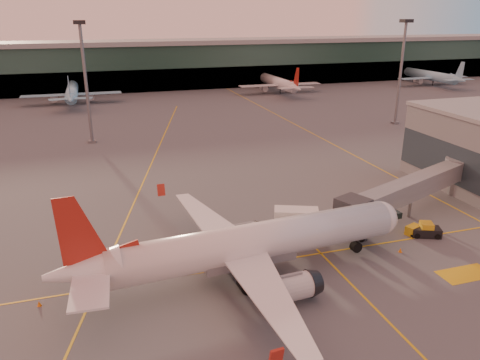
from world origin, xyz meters
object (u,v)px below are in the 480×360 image
object	(u,v)px
catering_truck	(296,223)
gpu_cart	(413,230)
main_airplane	(246,245)
pushback_tug	(426,231)

from	to	relation	value
catering_truck	gpu_cart	world-z (taller)	catering_truck
gpu_cart	main_airplane	bearing A→B (deg)	168.41
main_airplane	pushback_tug	distance (m)	25.36
catering_truck	pushback_tug	xyz separation A→B (m)	(16.30, -3.97, -1.64)
main_airplane	catering_truck	size ratio (longest dim) A/B	6.68
main_airplane	catering_truck	bearing A→B (deg)	32.08
catering_truck	gpu_cart	size ratio (longest dim) A/B	2.52
main_airplane	gpu_cart	size ratio (longest dim) A/B	16.86
main_airplane	pushback_tug	size ratio (longest dim) A/B	9.76
gpu_cart	catering_truck	bearing A→B (deg)	148.78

